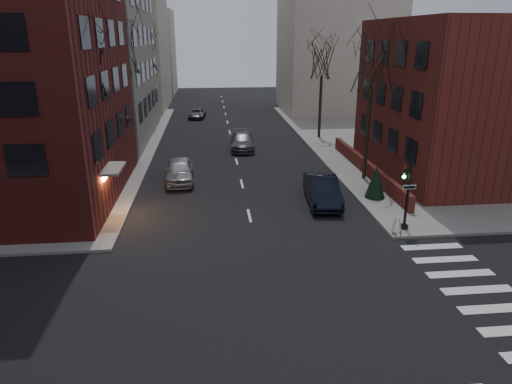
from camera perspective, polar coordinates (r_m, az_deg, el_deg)
ground at (r=16.00m, az=3.15°, el=-19.21°), size 160.00×160.00×0.00m
building_right_brick at (r=36.75m, az=25.07°, el=10.43°), size 12.00×14.00×11.00m
low_wall_right at (r=34.66m, az=13.63°, el=3.03°), size 0.35×16.00×1.00m
building_distant_la at (r=68.62m, az=-17.49°, el=17.48°), size 14.00×16.00×18.00m
building_distant_ra at (r=64.72m, az=9.95°, el=17.10°), size 14.00×14.00×16.00m
building_distant_lb at (r=85.15m, az=-13.75°, el=16.59°), size 10.00×12.00×14.00m
traffic_signal at (r=24.94m, az=18.26°, el=-0.64°), size 0.76×0.44×4.00m
tree_left_a at (r=27.27m, az=-20.77°, el=14.87°), size 4.18×4.18×10.26m
tree_left_b at (r=38.99m, az=-16.44°, el=16.87°), size 4.40×4.40×10.80m
tree_left_c at (r=52.85m, az=-13.67°, el=16.52°), size 3.96×3.96×9.72m
tree_right_a at (r=32.34m, az=14.39°, el=15.17°), size 3.96×3.96×9.72m
tree_right_b at (r=45.77m, az=8.28°, el=15.97°), size 3.74×3.74×9.18m
streetlamp_near at (r=35.39m, az=-15.88°, el=9.13°), size 0.36×0.36×6.28m
streetlamp_far at (r=55.03m, az=-12.46°, el=12.71°), size 0.36×0.36×6.28m
parked_sedan at (r=28.37m, az=8.28°, el=0.24°), size 2.21×5.30×1.70m
car_lane_silver at (r=32.63m, az=-9.58°, el=2.65°), size 2.18×4.97×1.67m
car_lane_gray at (r=41.67m, az=-1.70°, el=6.36°), size 2.43×5.30×1.50m
car_lane_far at (r=58.32m, az=-7.38°, el=9.69°), size 2.30×4.25×1.13m
sandwich_board at (r=24.76m, az=17.20°, el=-3.95°), size 0.52×0.63×0.87m
evergreen_shrub at (r=29.53m, az=14.75°, el=1.27°), size 1.58×1.58×2.10m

